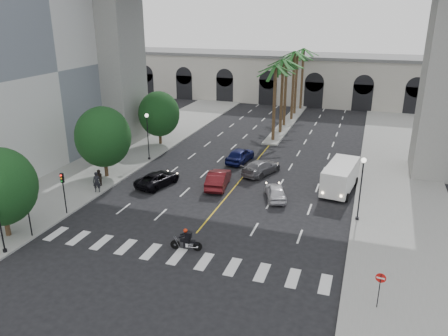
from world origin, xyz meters
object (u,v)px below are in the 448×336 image
Objects in this scene: lamp_post_left_far at (148,133)px; car_b at (218,179)px; car_e at (240,155)px; lamp_post_right at (361,184)px; traffic_signal_far at (63,187)px; car_d at (261,167)px; pedestrian_b at (99,178)px; traffic_signal_near at (27,206)px; car_c at (158,179)px; pedestrian_a at (97,182)px; motorcycle_rider at (187,240)px; cargo_van at (340,176)px; do_not_enter_sign at (380,284)px; car_a at (276,192)px.

lamp_post_left_far is 11.25m from car_b.
car_e is at bearing 16.03° from lamp_post_left_far.
lamp_post_right is at bearing 146.60° from car_e.
car_d is at bearing 48.37° from traffic_signal_far.
traffic_signal_near is at bearing -43.20° from pedestrian_b.
car_c is at bearing 6.65° from car_b.
pedestrian_a reaches higher than car_b.
car_c is at bearing 117.65° from motorcycle_rider.
cargo_van is (11.13, -4.98, 0.65)m from car_e.
traffic_signal_near is 1.55× the size of do_not_enter_sign.
car_b is 11.31m from cargo_van.
car_d is 4.27m from car_e.
lamp_post_left_far reaches higher than pedestrian_b.
pedestrian_a is at bearing 166.10° from do_not_enter_sign.
lamp_post_left_far is at bearing 160.67° from lamp_post_right.
motorcycle_rider is at bearing -9.53° from traffic_signal_far.
lamp_post_left_far is 2.27× the size of do_not_enter_sign.
pedestrian_a is (-10.00, -5.04, 0.28)m from car_b.
car_d is at bearing 73.40° from pedestrian_b.
pedestrian_a is (-4.38, -3.50, 0.43)m from car_c.
car_b reaches higher than car_d.
car_e is at bearing 140.33° from lamp_post_right.
traffic_signal_far is (-22.70, -6.50, -0.71)m from lamp_post_right.
lamp_post_right reaches higher than car_a.
traffic_signal_far is (0.10, -14.50, -0.71)m from lamp_post_left_far.
lamp_post_left_far is 1.47× the size of traffic_signal_far.
pedestrian_a is at bearing 58.22° from car_e.
lamp_post_right is at bearing 157.25° from car_b.
traffic_signal_near is 11.93m from motorcycle_rider.
lamp_post_left_far is 3.35× the size of pedestrian_b.
cargo_van is at bearing -165.10° from car_a.
motorcycle_rider is 12.97m from do_not_enter_sign.
lamp_post_right is 2.34× the size of motorcycle_rider.
pedestrian_a is at bearing -175.49° from lamp_post_right.
lamp_post_right is 2.27× the size of do_not_enter_sign.
pedestrian_b is at bearing 138.86° from motorcycle_rider.
lamp_post_left_far is at bearing -41.29° from car_c.
car_b is 5.83m from car_c.
motorcycle_rider is 16.99m from cargo_van.
car_a is (3.95, 10.67, -0.06)m from motorcycle_rider.
cargo_van is at bearing -5.94° from lamp_post_left_far.
car_e reaches higher than car_d.
car_c is 0.95× the size of car_d.
do_not_enter_sign is at bearing -1.17° from traffic_signal_near.
pedestrian_a is at bearing 53.18° from car_c.
do_not_enter_sign reaches higher than car_c.
traffic_signal_near is at bearing -174.51° from do_not_enter_sign.
lamp_post_left_far is 1.33× the size of car_a.
do_not_enter_sign reaches higher than motorcycle_rider.
lamp_post_left_far is at bearing -34.35° from car_b.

